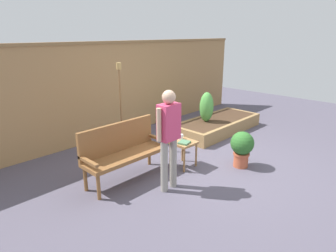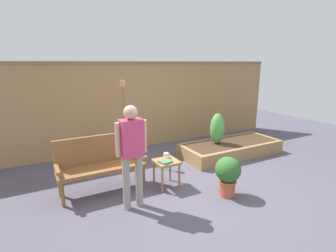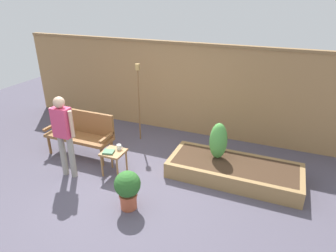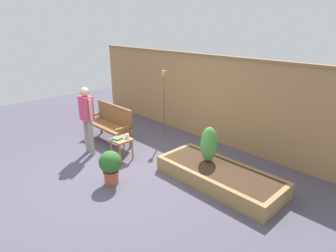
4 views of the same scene
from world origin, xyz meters
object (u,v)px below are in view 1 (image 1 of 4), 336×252
at_px(book_on_table, 184,142).
at_px(person_by_bench, 169,132).
at_px(side_table, 183,146).
at_px(tiki_torch, 120,92).
at_px(shrub_near_bench, 207,107).
at_px(cup_on_table, 181,137).
at_px(potted_boxwood, 242,146).
at_px(garden_bench, 122,148).

distance_m(book_on_table, person_by_bench, 0.88).
distance_m(side_table, tiki_torch, 1.72).
bearing_deg(side_table, person_by_bench, -154.28).
bearing_deg(shrub_near_bench, tiki_torch, 161.32).
relative_size(shrub_near_bench, tiki_torch, 0.40).
bearing_deg(side_table, book_on_table, -129.81).
relative_size(cup_on_table, shrub_near_bench, 0.18).
relative_size(book_on_table, shrub_near_bench, 0.28).
bearing_deg(person_by_bench, potted_boxwood, -14.85).
height_order(book_on_table, person_by_bench, person_by_bench).
xyz_separation_m(side_table, book_on_table, (-0.06, -0.07, 0.10)).
height_order(cup_on_table, tiki_torch, tiki_torch).
bearing_deg(cup_on_table, shrub_near_bench, 22.45).
xyz_separation_m(garden_bench, tiki_torch, (0.81, 1.07, 0.67)).
bearing_deg(book_on_table, tiki_torch, 81.69).
distance_m(side_table, person_by_bench, 1.00).
xyz_separation_m(shrub_near_bench, person_by_bench, (-2.52, -1.19, 0.28)).
bearing_deg(person_by_bench, tiki_torch, 74.06).
relative_size(shrub_near_bench, person_by_bench, 0.45).
height_order(potted_boxwood, person_by_bench, person_by_bench).
bearing_deg(tiki_torch, potted_boxwood, -67.08).
relative_size(cup_on_table, person_by_bench, 0.08).
relative_size(cup_on_table, potted_boxwood, 0.19).
height_order(cup_on_table, shrub_near_bench, shrub_near_bench).
relative_size(tiki_torch, person_by_bench, 1.14).
height_order(book_on_table, shrub_near_bench, shrub_near_bench).
distance_m(garden_bench, potted_boxwood, 2.12).
bearing_deg(cup_on_table, potted_boxwood, -52.72).
distance_m(cup_on_table, shrub_near_bench, 1.85).
distance_m(garden_bench, side_table, 1.13).
distance_m(cup_on_table, tiki_torch, 1.56).
bearing_deg(side_table, tiki_torch, 98.68).
bearing_deg(potted_boxwood, cup_on_table, 127.28).
height_order(garden_bench, book_on_table, garden_bench).
bearing_deg(potted_boxwood, side_table, 133.66).
bearing_deg(garden_bench, shrub_near_bench, 8.16).
relative_size(side_table, book_on_table, 2.45).
distance_m(potted_boxwood, shrub_near_bench, 1.91).
distance_m(shrub_near_bench, tiki_torch, 2.17).
bearing_deg(tiki_torch, garden_bench, -126.92).
distance_m(cup_on_table, person_by_bench, 1.03).
relative_size(garden_bench, side_table, 3.00).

